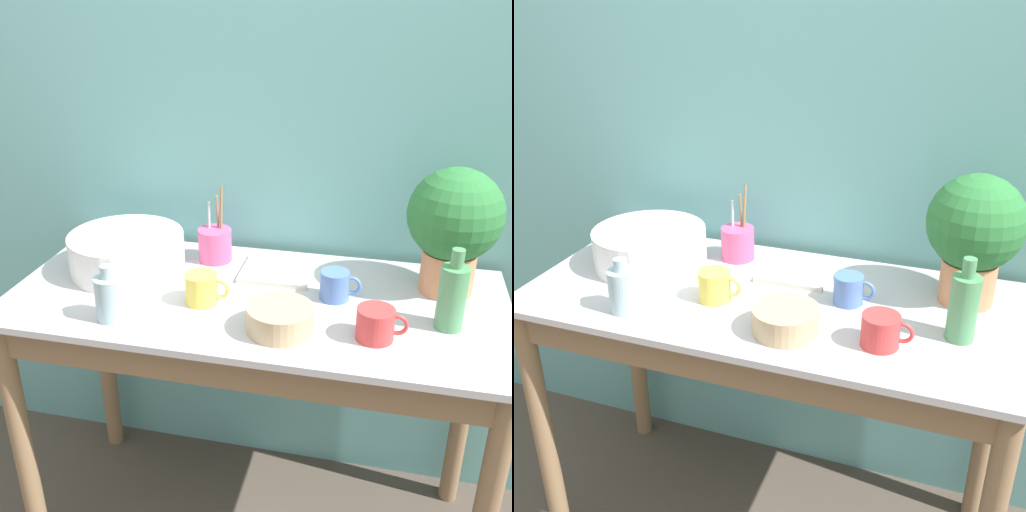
# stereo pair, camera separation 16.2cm
# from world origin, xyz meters

# --- Properties ---
(wall_back) EXTENTS (6.00, 0.05, 2.40)m
(wall_back) POSITION_xyz_m (0.00, 0.69, 1.20)
(wall_back) COLOR #609E9E
(wall_back) RESTS_ON ground_plane
(counter_table) EXTENTS (1.38, 0.63, 0.87)m
(counter_table) POSITION_xyz_m (0.00, 0.29, 0.69)
(counter_table) COLOR #846647
(counter_table) RESTS_ON ground_plane
(potted_plant) EXTENTS (0.26, 0.26, 0.36)m
(potted_plant) POSITION_xyz_m (0.51, 0.47, 1.08)
(potted_plant) COLOR tan
(potted_plant) RESTS_ON counter_table
(bowl_wash_large) EXTENTS (0.34, 0.34, 0.12)m
(bowl_wash_large) POSITION_xyz_m (-0.41, 0.39, 0.93)
(bowl_wash_large) COLOR silver
(bowl_wash_large) RESTS_ON counter_table
(bottle_tall) EXTENTS (0.07, 0.07, 0.22)m
(bottle_tall) POSITION_xyz_m (0.51, 0.26, 0.96)
(bottle_tall) COLOR #4C8C59
(bottle_tall) RESTS_ON counter_table
(bottle_short) EXTENTS (0.08, 0.08, 0.15)m
(bottle_short) POSITION_xyz_m (-0.34, 0.11, 0.94)
(bottle_short) COLOR #93B2BC
(bottle_short) RESTS_ON counter_table
(mug_blue) EXTENTS (0.11, 0.08, 0.08)m
(mug_blue) POSITION_xyz_m (0.22, 0.35, 0.92)
(mug_blue) COLOR #4C70B7
(mug_blue) RESTS_ON counter_table
(mug_red) EXTENTS (0.13, 0.09, 0.08)m
(mug_red) POSITION_xyz_m (0.33, 0.16, 0.92)
(mug_red) COLOR #C63838
(mug_red) RESTS_ON counter_table
(mug_yellow) EXTENTS (0.12, 0.09, 0.09)m
(mug_yellow) POSITION_xyz_m (-0.13, 0.24, 0.92)
(mug_yellow) COLOR #E5CC4C
(mug_yellow) RESTS_ON counter_table
(bowl_small_tan) EXTENTS (0.17, 0.17, 0.07)m
(bowl_small_tan) POSITION_xyz_m (0.10, 0.15, 0.91)
(bowl_small_tan) COLOR tan
(bowl_small_tan) RESTS_ON counter_table
(utensil_cup) EXTENTS (0.10, 0.10, 0.24)m
(utensil_cup) POSITION_xyz_m (-0.18, 0.52, 0.93)
(utensil_cup) COLOR #CC4C7F
(utensil_cup) RESTS_ON counter_table
(tray_board) EXTENTS (0.21, 0.19, 0.02)m
(tray_board) POSITION_xyz_m (0.03, 0.47, 0.88)
(tray_board) COLOR beige
(tray_board) RESTS_ON counter_table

